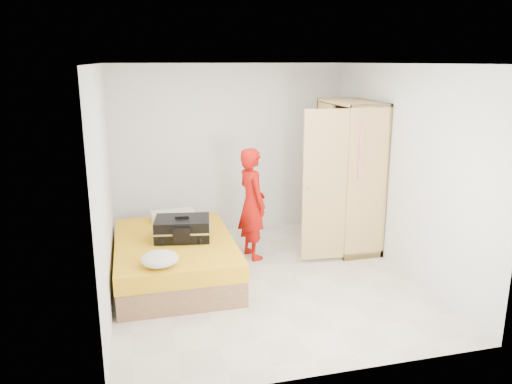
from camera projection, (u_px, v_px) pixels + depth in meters
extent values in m
plane|color=beige|center=(264.00, 280.00, 6.19)|extent=(4.00, 4.00, 0.00)
plane|color=white|center=(265.00, 64.00, 5.52)|extent=(4.00, 4.00, 0.00)
cube|color=white|center=(230.00, 149.00, 7.73)|extent=(3.60, 0.02, 2.60)
cube|color=white|center=(330.00, 233.00, 3.98)|extent=(3.60, 0.02, 2.60)
cube|color=white|center=(105.00, 187.00, 5.43)|extent=(0.02, 4.00, 2.60)
cube|color=white|center=(402.00, 170.00, 6.28)|extent=(0.02, 4.00, 2.60)
cube|color=#A06A48|center=(175.00, 266.00, 6.22)|extent=(1.40, 2.00, 0.30)
cube|color=yellow|center=(175.00, 247.00, 6.16)|extent=(1.42, 2.02, 0.20)
cube|color=#DFB26D|center=(366.00, 174.00, 7.18)|extent=(0.04, 1.20, 2.10)
cube|color=#DFB26D|center=(367.00, 185.00, 6.58)|extent=(0.58, 0.04, 2.10)
cube|color=#DFB26D|center=(333.00, 167.00, 7.66)|extent=(0.58, 0.04, 2.10)
cube|color=#DFB26D|center=(352.00, 102.00, 6.86)|extent=(0.58, 1.20, 0.04)
cube|color=tan|center=(346.00, 241.00, 7.37)|extent=(0.58, 1.20, 0.10)
cube|color=#DFB26D|center=(323.00, 172.00, 7.34)|extent=(0.04, 0.59, 2.00)
cube|color=#DFB26D|center=(325.00, 186.00, 6.48)|extent=(0.59, 0.09, 2.00)
cylinder|color=#B2B2B7|center=(352.00, 114.00, 6.90)|extent=(0.02, 1.10, 0.02)
imported|color=#B7100B|center=(252.00, 204.00, 6.74)|extent=(0.48, 0.62, 1.52)
cube|color=black|center=(182.00, 228.00, 6.14)|extent=(0.73, 0.57, 0.26)
cube|color=black|center=(182.00, 217.00, 6.10)|extent=(0.18, 0.07, 0.03)
ellipsoid|color=beige|center=(160.00, 259.00, 5.33)|extent=(0.41, 0.41, 0.15)
cube|color=beige|center=(173.00, 215.00, 6.93)|extent=(0.60, 0.33, 0.11)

